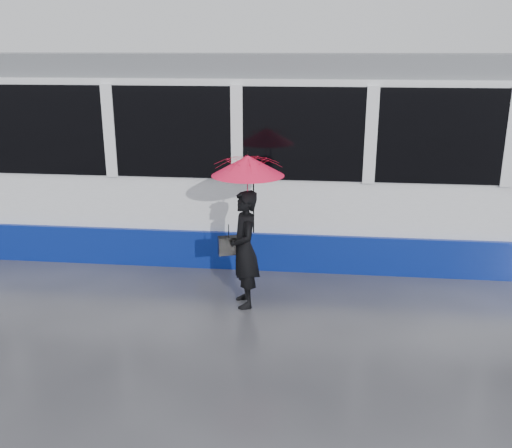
# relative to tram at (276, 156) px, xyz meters

# --- Properties ---
(ground) EXTENTS (90.00, 90.00, 0.00)m
(ground) POSITION_rel_tram_xyz_m (-1.14, -2.50, -1.64)
(ground) COLOR #2E2E34
(ground) RESTS_ON ground
(rails) EXTENTS (34.00, 1.51, 0.02)m
(rails) POSITION_rel_tram_xyz_m (-1.14, -0.00, -1.63)
(rails) COLOR #3F3D38
(rails) RESTS_ON ground
(tram) EXTENTS (26.00, 2.56, 3.35)m
(tram) POSITION_rel_tram_xyz_m (0.00, 0.00, 0.00)
(tram) COLOR white
(tram) RESTS_ON ground
(woman) EXTENTS (0.56, 0.69, 1.64)m
(woman) POSITION_rel_tram_xyz_m (-0.22, -2.54, -0.82)
(woman) COLOR black
(woman) RESTS_ON ground
(umbrella) EXTENTS (1.22, 1.22, 1.10)m
(umbrella) POSITION_rel_tram_xyz_m (-0.17, -2.54, 0.16)
(umbrella) COLOR #EE1453
(umbrella) RESTS_ON ground
(handbag) EXTENTS (0.32, 0.21, 0.43)m
(handbag) POSITION_rel_tram_xyz_m (-0.44, -2.52, -0.78)
(handbag) COLOR black
(handbag) RESTS_ON ground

